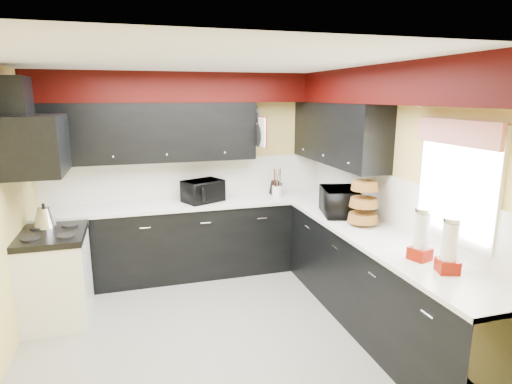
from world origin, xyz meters
The scene contains 33 objects.
ground centered at (0.00, 0.00, 0.00)m, with size 3.60×3.60×0.00m, color gray.
wall_back centered at (0.00, 1.80, 1.25)m, with size 3.60×0.06×2.50m, color #E0C666.
wall_right centered at (1.80, 0.00, 1.25)m, with size 0.06×3.60×2.50m, color #E0C666.
ceiling centered at (0.00, 0.00, 2.50)m, with size 3.60×3.60×0.06m, color white.
cab_back centered at (0.00, 1.50, 0.45)m, with size 3.60×0.60×0.90m, color black.
cab_right centered at (1.50, -0.30, 0.45)m, with size 0.60×3.00×0.90m, color black.
counter_back centered at (0.00, 1.50, 0.92)m, with size 3.62×0.64×0.04m, color white.
counter_right centered at (1.50, -0.30, 0.92)m, with size 0.64×3.02×0.04m, color white.
splash_back centered at (0.00, 1.79, 1.19)m, with size 3.60×0.02×0.50m, color white.
splash_right centered at (1.79, 0.00, 1.19)m, with size 0.02×3.60×0.50m, color white.
upper_back centered at (-0.50, 1.62, 1.80)m, with size 2.60×0.35×0.70m, color black.
upper_right centered at (1.62, 0.90, 1.80)m, with size 0.35×1.80×0.70m, color black.
soffit_back centered at (0.00, 1.62, 2.33)m, with size 3.60×0.36×0.35m, color black.
soffit_right centered at (1.62, -0.18, 2.33)m, with size 0.36×3.24×0.35m, color black.
stove centered at (-1.50, 0.75, 0.43)m, with size 0.60×0.75×0.86m, color white.
cooktop centered at (-1.50, 0.75, 0.89)m, with size 0.62×0.77×0.06m, color black.
hood centered at (-1.55, 0.75, 1.78)m, with size 0.50×0.78×0.55m, color black.
hood_duct centered at (-1.68, 0.75, 2.20)m, with size 0.24×0.40×0.40m, color black.
window centered at (1.79, -0.90, 1.55)m, with size 0.03×0.86×0.96m, color white, non-canonical shape.
valance centered at (1.73, -0.90, 1.95)m, with size 0.04×0.88×0.20m, color red.
pan_top centered at (0.82, 1.55, 2.00)m, with size 0.03×0.22×0.40m, color black, non-canonical shape.
pan_mid centered at (0.82, 1.42, 1.75)m, with size 0.03×0.28×0.46m, color black, non-canonical shape.
pan_low centered at (0.82, 1.68, 1.72)m, with size 0.03×0.24×0.42m, color black, non-canonical shape.
cut_board centered at (0.83, 1.30, 1.80)m, with size 0.03×0.26×0.35m, color white.
baskets centered at (1.52, 0.05, 1.18)m, with size 0.27×0.27×0.50m, color brown, non-canonical shape.
deco_plate centered at (1.77, -0.35, 2.25)m, with size 0.03×0.24×0.24m, color white, non-canonical shape.
toaster_oven centered at (0.13, 1.50, 1.07)m, with size 0.46×0.39×0.27m, color black.
microwave centered at (1.47, 0.48, 1.09)m, with size 0.53×0.36×0.29m, color black.
utensil_crock centered at (1.10, 1.50, 1.01)m, with size 0.13×0.13×0.14m, color white.
knife_block centered at (1.10, 1.56, 1.04)m, with size 0.09×0.12×0.19m, color black.
kettle centered at (-1.59, 0.96, 1.02)m, with size 0.22×0.22×0.20m, color #AEAEB2, non-canonical shape.
dispenser_a centered at (1.47, -0.92, 1.14)m, with size 0.15×0.15×0.40m, color #5D000D, non-canonical shape.
dispenser_b centered at (1.51, -1.19, 1.14)m, with size 0.15×0.15×0.40m, color #5A1005, non-canonical shape.
Camera 1 is at (-0.70, -3.65, 2.23)m, focal length 30.00 mm.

